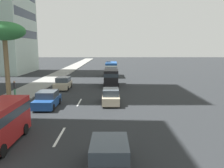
{
  "coord_description": "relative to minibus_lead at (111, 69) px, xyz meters",
  "views": [
    {
      "loc": [
        -2.94,
        -3.37,
        5.76
      ],
      "look_at": [
        19.06,
        -3.46,
        2.18
      ],
      "focal_mm": 36.22,
      "sensor_mm": 36.0,
      "label": 1
    }
  ],
  "objects": [
    {
      "name": "palm_tree",
      "position": [
        -20.32,
        11.3,
        5.73
      ],
      "size": [
        4.37,
        4.37,
        8.29
      ],
      "color": "brown",
      "rests_on": "sidewalk_right"
    },
    {
      "name": "lane_stripe_mid",
      "position": [
        -30.7,
        3.38,
        -1.56
      ],
      "size": [
        3.2,
        0.16,
        0.01
      ],
      "primitive_type": "cube",
      "color": "silver",
      "rests_on": "ground_plane"
    },
    {
      "name": "car_fourth",
      "position": [
        -13.55,
        6.73,
        -0.78
      ],
      "size": [
        4.18,
        1.95,
        1.65
      ],
      "rotation": [
        0.0,
        0.0,
        3.14
      ],
      "color": "beige",
      "rests_on": "ground_plane"
    },
    {
      "name": "sidewalk_right",
      "position": [
        -10.3,
        11.0,
        -1.49
      ],
      "size": [
        162.0,
        3.98,
        0.15
      ],
      "primitive_type": "cube",
      "color": "gray",
      "rests_on": "ground_plane"
    },
    {
      "name": "car_second",
      "position": [
        -23.37,
        6.2,
        -0.81
      ],
      "size": [
        4.05,
        1.93,
        1.58
      ],
      "rotation": [
        0.0,
        0.0,
        3.14
      ],
      "color": "#1E478C",
      "rests_on": "ground_plane"
    },
    {
      "name": "minibus_lead",
      "position": [
        0.0,
        0.0,
        0.0
      ],
      "size": [
        6.41,
        2.35,
        2.84
      ],
      "color": "silver",
      "rests_on": "ground_plane"
    },
    {
      "name": "pedestrian_mid_block",
      "position": [
        -18.86,
        11.25,
        -0.43
      ],
      "size": [
        0.36,
        0.28,
        1.76
      ],
      "rotation": [
        0.0,
        0.0,
        3.36
      ],
      "color": "#4C8C66",
      "rests_on": "sidewalk_right"
    },
    {
      "name": "lane_stripe_far",
      "position": [
        -21.45,
        3.38,
        -1.56
      ],
      "size": [
        3.2,
        0.16,
        0.01
      ],
      "primitive_type": "cube",
      "color": "silver",
      "rests_on": "ground_plane"
    },
    {
      "name": "car_sixth",
      "position": [
        -34.99,
        0.09,
        -0.81
      ],
      "size": [
        4.2,
        1.92,
        1.59
      ],
      "color": "black",
      "rests_on": "ground_plane"
    },
    {
      "name": "van_seventh",
      "position": [
        -10.93,
        0.02,
        -0.14
      ],
      "size": [
        5.35,
        2.18,
        2.48
      ],
      "color": "black",
      "rests_on": "ground_plane"
    },
    {
      "name": "ground_plane",
      "position": [
        -10.3,
        3.38,
        -1.56
      ],
      "size": [
        198.0,
        198.0,
        0.0
      ],
      "primitive_type": "plane",
      "color": "#26282B"
    },
    {
      "name": "car_fifth",
      "position": [
        -22.08,
        0.03,
        -0.81
      ],
      "size": [
        4.05,
        1.79,
        1.6
      ],
      "color": "beige",
      "rests_on": "ground_plane"
    }
  ]
}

